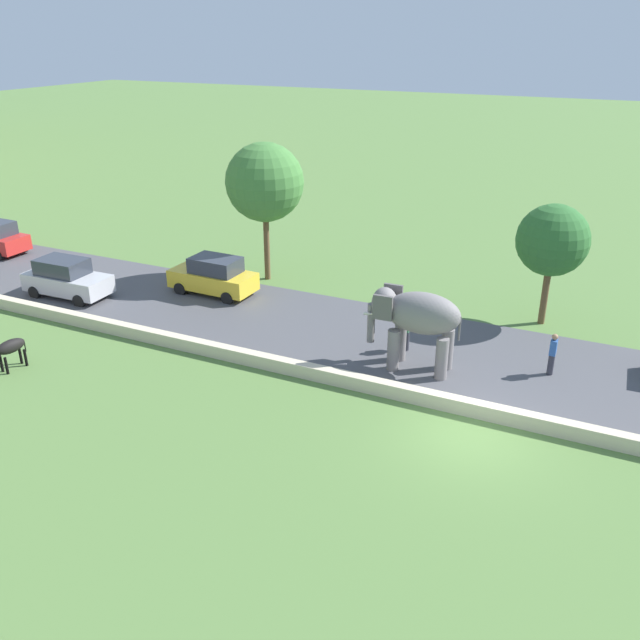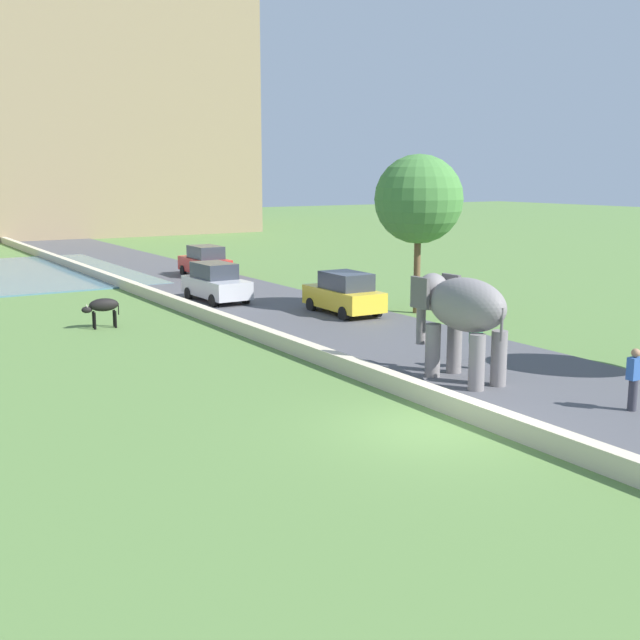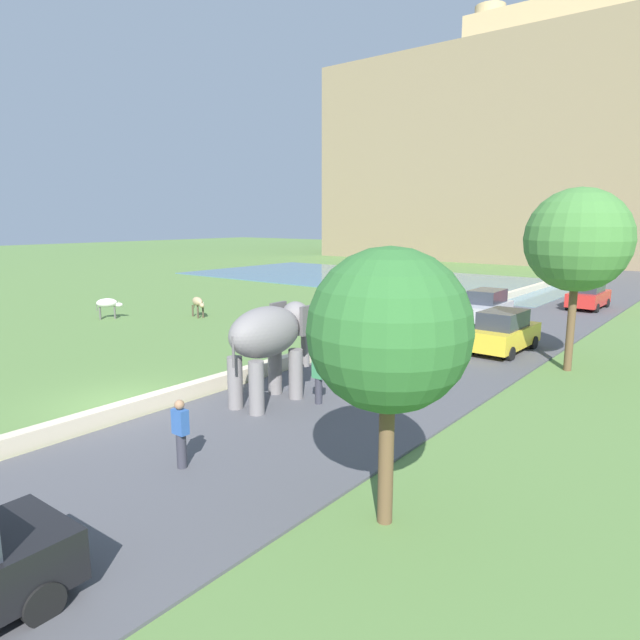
# 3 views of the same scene
# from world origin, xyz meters

# --- Properties ---
(ground_plane) EXTENTS (220.00, 220.00, 0.00)m
(ground_plane) POSITION_xyz_m (0.00, 0.00, 0.00)
(ground_plane) COLOR #567A3D
(road_surface) EXTENTS (7.00, 120.00, 0.06)m
(road_surface) POSITION_xyz_m (5.00, 20.00, 0.03)
(road_surface) COLOR #4C4C51
(road_surface) RESTS_ON ground
(barrier_wall) EXTENTS (0.40, 110.00, 0.50)m
(barrier_wall) POSITION_xyz_m (1.20, 18.00, 0.25)
(barrier_wall) COLOR beige
(barrier_wall) RESTS_ON ground
(lake) EXTENTS (36.00, 18.00, 0.08)m
(lake) POSITION_xyz_m (-14.00, 35.00, 0.04)
(lake) COLOR slate
(lake) RESTS_ON ground
(hill_distant) EXTENTS (64.00, 28.00, 27.00)m
(hill_distant) POSITION_xyz_m (-6.00, 71.73, 13.50)
(hill_distant) COLOR #897556
(hill_distant) RESTS_ON ground
(fort_on_hill) EXTENTS (30.39, 8.00, 7.88)m
(fort_on_hill) POSITION_xyz_m (-6.23, 71.73, 30.07)
(fort_on_hill) COLOR tan
(fort_on_hill) RESTS_ON hill_distant
(elephant) EXTENTS (1.49, 3.48, 2.99)m
(elephant) POSITION_xyz_m (3.42, 2.90, 2.04)
(elephant) COLOR slate
(elephant) RESTS_ON ground
(person_beside_elephant) EXTENTS (0.36, 0.22, 1.63)m
(person_beside_elephant) POSITION_xyz_m (4.68, 3.60, 0.87)
(person_beside_elephant) COLOR #33333D
(person_beside_elephant) RESTS_ON ground
(person_trailing) EXTENTS (0.36, 0.22, 1.63)m
(person_trailing) POSITION_xyz_m (5.00, -1.66, 0.87)
(person_trailing) COLOR #33333D
(person_trailing) RESTS_ON ground
(car_silver) EXTENTS (1.88, 4.04, 1.80)m
(car_silver) POSITION_xyz_m (3.42, 19.44, 0.90)
(car_silver) COLOR #B7B7BC
(car_silver) RESTS_ON ground
(car_yellow) EXTENTS (1.87, 4.04, 1.80)m
(car_yellow) POSITION_xyz_m (6.57, 13.56, 0.90)
(car_yellow) COLOR gold
(car_yellow) RESTS_ON ground
(car_red) EXTENTS (1.85, 4.03, 1.80)m
(car_red) POSITION_xyz_m (6.57, 27.82, 0.90)
(car_red) COLOR red
(car_red) RESTS_ON ground
(cow_black) EXTENTS (1.42, 0.59, 1.15)m
(cow_black) POSITION_xyz_m (-2.83, 16.02, 0.84)
(cow_black) COLOR black
(cow_black) RESTS_ON ground
(cow_tan) EXTENTS (1.42, 0.75, 1.15)m
(cow_tan) POSITION_xyz_m (-10.09, 11.11, 0.84)
(cow_tan) COLOR tan
(cow_tan) RESTS_ON ground
(cow_white) EXTENTS (1.01, 1.36, 1.15)m
(cow_white) POSITION_xyz_m (-13.64, 7.67, 0.84)
(cow_white) COLOR silver
(cow_white) RESTS_ON ground
(tree_near) EXTENTS (3.68, 3.68, 6.61)m
(tree_near) POSITION_xyz_m (9.44, 12.36, 4.76)
(tree_near) COLOR brown
(tree_near) RESTS_ON ground
(tree_mid) EXTENTS (2.90, 2.90, 5.06)m
(tree_mid) POSITION_xyz_m (9.66, -0.66, 3.59)
(tree_mid) COLOR brown
(tree_mid) RESTS_ON ground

